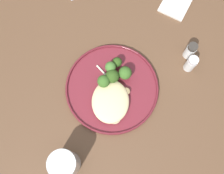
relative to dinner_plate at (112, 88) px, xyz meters
The scene contains 19 objects.
ground 0.75m from the dinner_plate, 68.72° to the left, with size 6.00×6.00×0.00m, color #2D2B28.
wooden_dining_table 0.10m from the dinner_plate, 68.72° to the left, with size 1.40×1.00×0.74m.
dinner_plate is the anchor object (origin of this frame).
noodle_bed 0.05m from the dinner_plate, behind, with size 0.14×0.11×0.03m.
seared_scallop_half_hidden 0.05m from the dinner_plate, 106.76° to the right, with size 0.02×0.02×0.01m.
seared_scallop_rear_pale 0.10m from the dinner_plate, behind, with size 0.04×0.04×0.01m.
seared_scallop_tilted_round 0.06m from the dinner_plate, 146.16° to the left, with size 0.02×0.02×0.02m.
seared_scallop_large_seared 0.06m from the dinner_plate, 160.69° to the right, with size 0.02×0.02×0.01m.
seared_scallop_right_edge 0.05m from the dinner_plate, behind, with size 0.03×0.03×0.01m.
broccoli_floret_tall_stalk 0.05m from the dinner_plate, 71.06° to the left, with size 0.04×0.04×0.06m.
broccoli_floret_left_leaning 0.08m from the dinner_plate, ahead, with size 0.03×0.03×0.04m.
broccoli_floret_small_sprig 0.07m from the dinner_plate, ahead, with size 0.03×0.03×0.06m.
broccoli_floret_rear_charred 0.04m from the dinner_plate, ahead, with size 0.04×0.04×0.06m.
broccoli_floret_beside_noodles 0.06m from the dinner_plate, 44.13° to the right, with size 0.04×0.04×0.05m.
onion_sliver_curled_piece 0.04m from the dinner_plate, ahead, with size 0.06×0.01×0.00m, color silver.
onion_sliver_long_sliver 0.07m from the dinner_plate, 33.37° to the left, with size 0.04×0.01×0.00m, color silver.
water_glass 0.26m from the dinner_plate, 152.83° to the left, with size 0.08×0.08×0.11m.
salt_shaker 0.26m from the dinner_plate, 71.50° to the right, with size 0.03×0.03×0.07m.
pepper_shaker 0.27m from the dinner_plate, 62.68° to the right, with size 0.03×0.03×0.07m.
Camera 1 is at (-0.24, -0.05, 1.55)m, focal length 42.71 mm.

